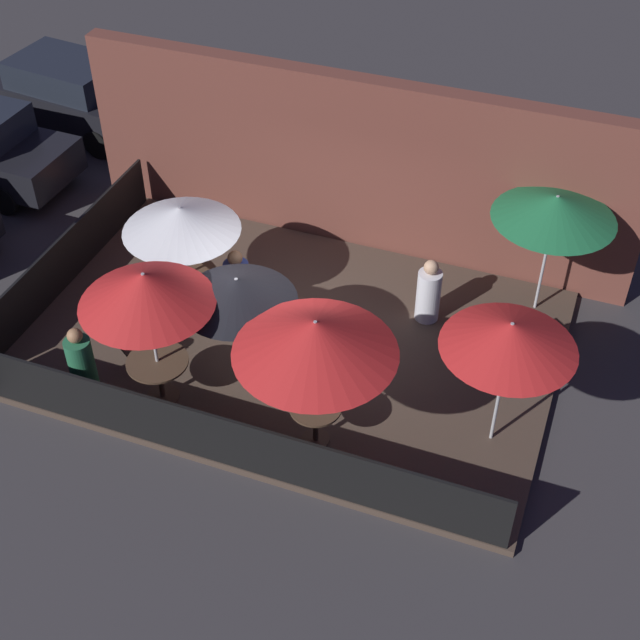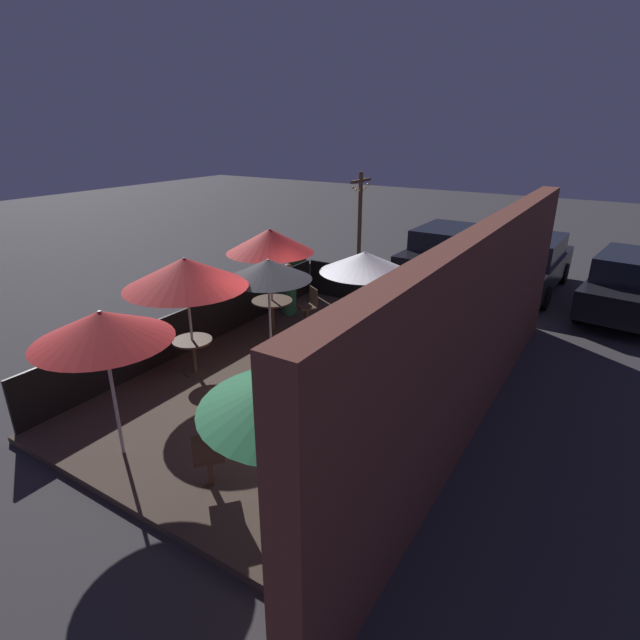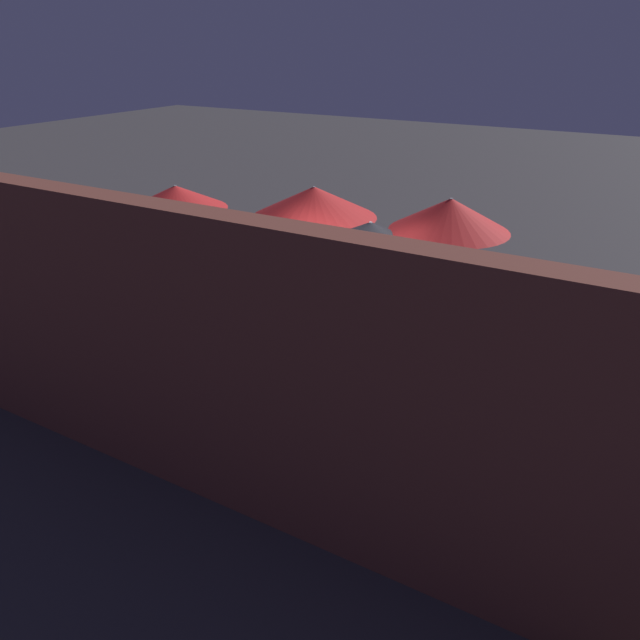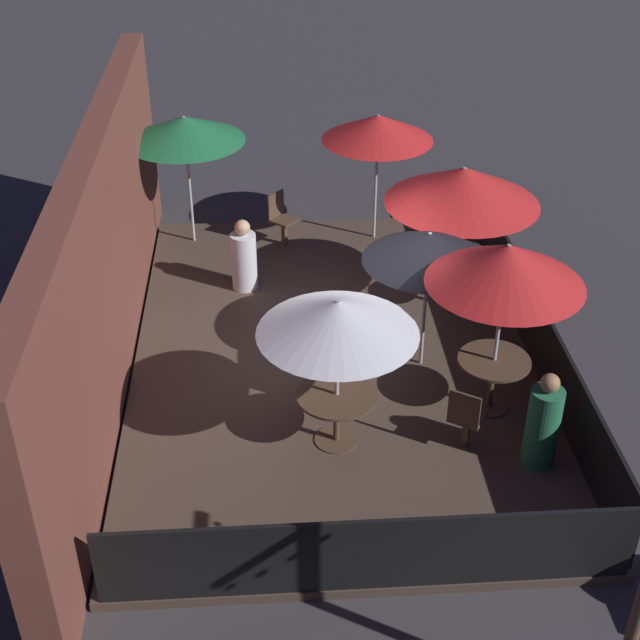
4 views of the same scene
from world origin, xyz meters
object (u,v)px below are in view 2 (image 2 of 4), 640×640
patio_umbrella_3 (294,389)px  patron_2 (311,416)px  patio_umbrella_0 (185,273)px  patio_chair_0 (309,305)px  patio_umbrella_5 (268,269)px  dining_table_1 (363,317)px  light_post (360,224)px  patio_chair_1 (209,456)px  patio_umbrella_4 (102,326)px  parked_car_2 (630,284)px  patron_1 (288,292)px  patio_umbrella_1 (364,262)px  dining_table_2 (272,306)px  parked_car_0 (444,251)px  patron_0 (349,331)px  dining_table_0 (193,347)px  parked_car_1 (529,263)px  planter_box (297,270)px  patio_umbrella_2 (270,241)px

patio_umbrella_3 → patron_2: 2.45m
patio_umbrella_0 → patio_chair_0: patio_umbrella_0 is taller
patio_umbrella_5 → dining_table_1: patio_umbrella_5 is taller
patron_2 → light_post: 8.52m
patio_umbrella_0 → patio_chair_1: patio_umbrella_0 is taller
patio_umbrella_4 → parked_car_2: (-10.84, 5.99, -1.30)m
patio_umbrella_0 → patron_1: size_ratio=1.76×
patio_umbrella_1 → patio_umbrella_0: bearing=-33.9°
dining_table_2 → parked_car_2: 9.12m
patio_umbrella_0 → patron_1: 3.93m
patio_umbrella_1 → patio_umbrella_3: 5.92m
patio_umbrella_0 → patio_chair_1: size_ratio=2.49×
patio_umbrella_4 → parked_car_0: (-11.75, 0.79, -1.30)m
patron_0 → parked_car_0: size_ratio=0.30×
patron_1 → patron_2: 5.68m
dining_table_0 → dining_table_2: 2.52m
patio_umbrella_1 → parked_car_2: patio_umbrella_1 is taller
patio_chair_1 → patron_0: 4.51m
patio_umbrella_3 → dining_table_1: patio_umbrella_3 is taller
patio_umbrella_4 → patron_0: size_ratio=1.71×
dining_table_2 → patron_0: (0.30, 2.19, -0.02)m
patio_chair_0 → parked_car_1: size_ratio=0.20×
dining_table_0 → dining_table_2: dining_table_2 is taller
dining_table_2 → parked_car_2: bearing=130.5°
planter_box → parked_car_1: 6.86m
dining_table_0 → light_post: size_ratio=0.22×
patio_umbrella_1 → patio_chair_1: size_ratio=2.21×
patio_chair_0 → planter_box: (-2.74, -2.24, -0.13)m
dining_table_0 → dining_table_1: dining_table_1 is taller
patio_chair_0 → patio_umbrella_2: bearing=-0.0°
dining_table_0 → patio_chair_0: (-3.31, 0.50, -0.06)m
patio_chair_1 → light_post: bearing=-32.4°
patio_chair_0 → patio_chair_1: (5.58, 2.08, 0.01)m
patio_umbrella_0 → patron_0: size_ratio=1.76×
patio_umbrella_1 → patio_chair_1: 5.52m
dining_table_1 → light_post: light_post is taller
patio_umbrella_1 → patron_1: size_ratio=1.57×
patio_chair_1 → patron_0: bearing=-43.7°
patio_chair_0 → parked_car_1: bearing=179.7°
parked_car_0 → parked_car_2: size_ratio=1.01×
patio_umbrella_1 → parked_car_0: (-6.28, -0.33, -1.11)m
patio_umbrella_0 → patron_2: (0.79, 3.22, -1.51)m
parked_car_2 → dining_table_1: bearing=-35.6°
dining_table_1 → dining_table_2: bearing=-75.1°
patio_umbrella_2 → patio_chair_0: patio_umbrella_2 is taller
patio_umbrella_3 → dining_table_1: 6.09m
patio_chair_1 → parked_car_1: bearing=-57.4°
patio_umbrella_5 → patio_chair_0: 2.29m
patio_umbrella_2 → dining_table_2: 1.54m
patio_umbrella_1 → parked_car_1: patio_umbrella_1 is taller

